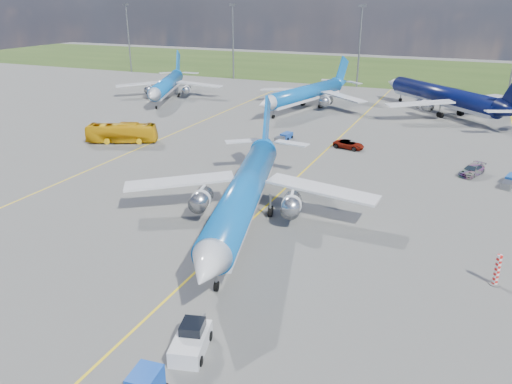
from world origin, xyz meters
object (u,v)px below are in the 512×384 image
at_px(bg_jet_nw, 168,99).
at_px(pushback_tug, 191,340).
at_px(baggage_tug_c, 284,137).
at_px(warning_post, 497,270).
at_px(bg_jet_nnw, 306,109).
at_px(service_car_a, 267,146).
at_px(uld_container, 145,383).
at_px(bg_jet_n, 441,114).
at_px(service_car_b, 349,144).
at_px(service_car_c, 472,170).
at_px(apron_bus, 122,133).
at_px(main_airliner, 245,224).
at_px(baggage_tug_w, 511,181).

height_order(bg_jet_nw, pushback_tug, bg_jet_nw).
distance_m(bg_jet_nw, baggage_tug_c, 48.96).
bearing_deg(warning_post, bg_jet_nnw, 120.93).
relative_size(warning_post, service_car_a, 0.81).
bearing_deg(uld_container, bg_jet_n, 77.76).
height_order(service_car_b, baggage_tug_c, service_car_b).
distance_m(warning_post, service_car_c, 31.65).
relative_size(apron_bus, service_car_a, 3.37).
height_order(apron_bus, baggage_tug_c, apron_bus).
relative_size(main_airliner, baggage_tug_w, 8.05).
xyz_separation_m(warning_post, service_car_a, (-35.46, 31.86, -0.87)).
relative_size(bg_jet_n, baggage_tug_c, 8.82).
height_order(warning_post, pushback_tug, warning_post).
bearing_deg(pushback_tug, main_airliner, 89.90).
xyz_separation_m(uld_container, service_car_a, (-14.36, 55.75, -0.25)).
relative_size(warning_post, apron_bus, 0.24).
bearing_deg(apron_bus, main_airliner, -146.85).
xyz_separation_m(service_car_b, baggage_tug_c, (-12.21, 0.83, -0.22)).
height_order(bg_jet_nnw, main_airliner, main_airliner).
height_order(service_car_a, service_car_b, service_car_b).
bearing_deg(warning_post, baggage_tug_w, 85.65).
bearing_deg(service_car_a, bg_jet_nnw, 72.50).
bearing_deg(apron_bus, bg_jet_nnw, -50.62).
bearing_deg(service_car_a, bg_jet_n, 34.03).
distance_m(main_airliner, pushback_tug, 22.27).
height_order(apron_bus, service_car_b, apron_bus).
distance_m(bg_jet_nw, bg_jet_nnw, 36.72).
xyz_separation_m(bg_jet_nw, main_airliner, (50.36, -61.67, 0.00)).
xyz_separation_m(warning_post, bg_jet_nw, (-76.63, 64.37, -1.50)).
bearing_deg(warning_post, bg_jet_nw, 139.97).
xyz_separation_m(bg_jet_nw, service_car_a, (41.17, -32.50, 0.63)).
bearing_deg(bg_jet_n, warning_post, 53.45).
bearing_deg(main_airliner, pushback_tug, -90.00).
distance_m(warning_post, bg_jet_n, 74.20).
bearing_deg(baggage_tug_c, apron_bus, -145.20).
bearing_deg(apron_bus, baggage_tug_c, -86.76).
distance_m(warning_post, service_car_b, 44.18).
bearing_deg(bg_jet_nw, main_airliner, -72.20).
relative_size(pushback_tug, service_car_c, 1.18).
relative_size(warning_post, pushback_tug, 0.49).
bearing_deg(service_car_c, service_car_a, -157.86).
height_order(baggage_tug_w, baggage_tug_c, baggage_tug_w).
distance_m(bg_jet_nw, apron_bus, 41.88).
bearing_deg(service_car_a, baggage_tug_w, -28.96).
height_order(uld_container, baggage_tug_c, uld_container).
xyz_separation_m(bg_jet_nw, bg_jet_nnw, (36.64, 2.37, 0.00)).
distance_m(main_airliner, baggage_tug_c, 37.06).
xyz_separation_m(bg_jet_n, baggage_tug_c, (-24.53, -34.73, 0.52)).
bearing_deg(bg_jet_nnw, bg_jet_n, 26.53).
bearing_deg(service_car_c, bg_jet_nw, 178.75).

